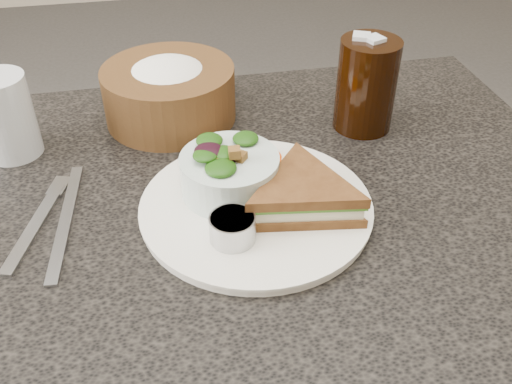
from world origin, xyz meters
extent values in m
cube|color=black|center=(0.00, 0.00, 0.38)|extent=(1.00, 0.70, 0.75)
cylinder|color=white|center=(0.05, -0.02, 0.76)|extent=(0.28, 0.28, 0.01)
cylinder|color=#A8AAAC|center=(0.01, -0.08, 0.78)|extent=(0.06, 0.06, 0.03)
cone|color=#FF4B00|center=(0.08, 0.08, 0.77)|extent=(0.08, 0.08, 0.02)
cube|color=#A6A7A9|center=(-0.21, 0.00, 0.75)|extent=(0.06, 0.16, 0.00)
cube|color=#A0A4AB|center=(-0.18, 0.01, 0.75)|extent=(0.03, 0.22, 0.00)
cylinder|color=silver|center=(-0.26, 0.17, 0.81)|extent=(0.09, 0.09, 0.12)
camera|label=1|loc=(-0.05, -0.55, 1.20)|focal=40.00mm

